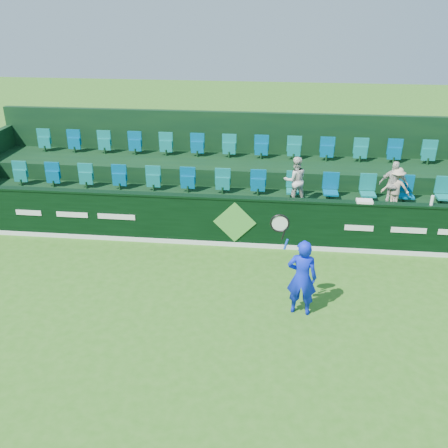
# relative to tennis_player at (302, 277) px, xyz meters

# --- Properties ---
(ground) EXTENTS (60.00, 60.00, 0.00)m
(ground) POSITION_rel_tennis_player_xyz_m (-1.60, -1.14, -0.85)
(ground) COLOR #306D1A
(ground) RESTS_ON ground
(sponsor_hoarding) EXTENTS (16.00, 0.25, 1.35)m
(sponsor_hoarding) POSITION_rel_tennis_player_xyz_m (-1.59, 2.86, -0.17)
(sponsor_hoarding) COLOR black
(sponsor_hoarding) RESTS_ON ground
(stand_tier_front) EXTENTS (16.00, 2.00, 0.80)m
(stand_tier_front) POSITION_rel_tennis_player_xyz_m (-1.60, 3.96, -0.45)
(stand_tier_front) COLOR black
(stand_tier_front) RESTS_ON ground
(stand_tier_back) EXTENTS (16.00, 1.80, 1.30)m
(stand_tier_back) POSITION_rel_tennis_player_xyz_m (-1.60, 5.86, -0.20)
(stand_tier_back) COLOR black
(stand_tier_back) RESTS_ON ground
(stand_rear) EXTENTS (16.00, 4.10, 2.60)m
(stand_rear) POSITION_rel_tennis_player_xyz_m (-1.60, 6.31, 0.37)
(stand_rear) COLOR black
(stand_rear) RESTS_ON ground
(seat_row_front) EXTENTS (13.50, 0.50, 0.60)m
(seat_row_front) POSITION_rel_tennis_player_xyz_m (-1.60, 4.36, 0.25)
(seat_row_front) COLOR #0F7873
(seat_row_front) RESTS_ON stand_tier_front
(seat_row_back) EXTENTS (13.50, 0.50, 0.60)m
(seat_row_back) POSITION_rel_tennis_player_xyz_m (-1.60, 6.16, 0.75)
(seat_row_back) COLOR #0F7873
(seat_row_back) RESTS_ON stand_tier_back
(tennis_player) EXTENTS (1.05, 0.47, 2.28)m
(tennis_player) POSITION_rel_tennis_player_xyz_m (0.00, 0.00, 0.00)
(tennis_player) COLOR #0D22E4
(tennis_player) RESTS_ON ground
(spectator_left) EXTENTS (0.74, 0.65, 1.30)m
(spectator_left) POSITION_rel_tennis_player_xyz_m (-0.09, 3.98, 0.60)
(spectator_left) COLOR silver
(spectator_left) RESTS_ON stand_tier_front
(spectator_middle) EXTENTS (0.79, 0.46, 1.26)m
(spectator_middle) POSITION_rel_tennis_player_xyz_m (2.48, 3.98, 0.58)
(spectator_middle) COLOR beige
(spectator_middle) RESTS_ON stand_tier_front
(spectator_right) EXTENTS (0.78, 0.54, 1.10)m
(spectator_right) POSITION_rel_tennis_player_xyz_m (2.54, 3.98, 0.50)
(spectator_right) COLOR beige
(spectator_right) RESTS_ON stand_tier_front
(towel) EXTENTS (0.39, 0.25, 0.06)m
(towel) POSITION_rel_tennis_player_xyz_m (1.58, 2.86, 0.53)
(towel) COLOR white
(towel) RESTS_ON sponsor_hoarding
(drinks_bottle) EXTENTS (0.08, 0.08, 0.24)m
(drinks_bottle) POSITION_rel_tennis_player_xyz_m (3.16, 2.86, 0.63)
(drinks_bottle) COLOR white
(drinks_bottle) RESTS_ON sponsor_hoarding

